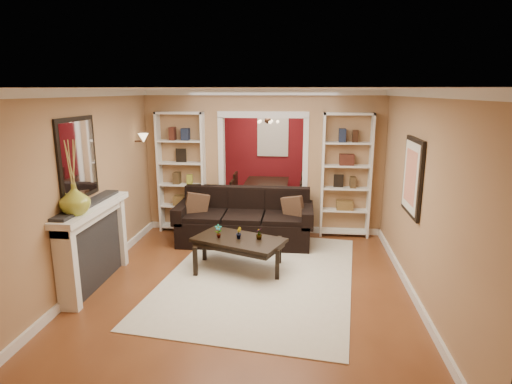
# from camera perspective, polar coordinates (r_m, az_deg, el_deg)

# --- Properties ---
(floor) EXTENTS (8.00, 8.00, 0.00)m
(floor) POSITION_cam_1_polar(r_m,az_deg,el_deg) (7.37, 0.07, -7.96)
(floor) COLOR brown
(floor) RESTS_ON ground
(ceiling) EXTENTS (8.00, 8.00, 0.00)m
(ceiling) POSITION_cam_1_polar(r_m,az_deg,el_deg) (6.87, 0.08, 13.52)
(ceiling) COLOR white
(ceiling) RESTS_ON ground
(wall_back) EXTENTS (8.00, 0.00, 8.00)m
(wall_back) POSITION_cam_1_polar(r_m,az_deg,el_deg) (10.94, 2.27, 6.35)
(wall_back) COLOR tan
(wall_back) RESTS_ON ground
(wall_front) EXTENTS (8.00, 0.00, 8.00)m
(wall_front) POSITION_cam_1_polar(r_m,az_deg,el_deg) (3.21, -7.53, -11.24)
(wall_front) COLOR tan
(wall_front) RESTS_ON ground
(wall_left) EXTENTS (0.00, 8.00, 8.00)m
(wall_left) POSITION_cam_1_polar(r_m,az_deg,el_deg) (7.57, -17.15, 2.63)
(wall_left) COLOR tan
(wall_left) RESTS_ON ground
(wall_right) EXTENTS (0.00, 8.00, 8.00)m
(wall_right) POSITION_cam_1_polar(r_m,az_deg,el_deg) (7.13, 18.38, 1.91)
(wall_right) COLOR tan
(wall_right) RESTS_ON ground
(partition_wall) EXTENTS (4.50, 0.15, 2.70)m
(partition_wall) POSITION_cam_1_polar(r_m,az_deg,el_deg) (8.17, 0.95, 3.98)
(partition_wall) COLOR tan
(partition_wall) RESTS_ON floor
(red_back_panel) EXTENTS (4.44, 0.04, 2.64)m
(red_back_panel) POSITION_cam_1_polar(r_m,az_deg,el_deg) (10.91, 2.26, 6.18)
(red_back_panel) COLOR maroon
(red_back_panel) RESTS_ON floor
(dining_window) EXTENTS (0.78, 0.03, 0.98)m
(dining_window) POSITION_cam_1_polar(r_m,az_deg,el_deg) (10.84, 2.26, 7.36)
(dining_window) COLOR #8CA5CC
(dining_window) RESTS_ON wall_back
(area_rug) EXTENTS (3.09, 4.02, 0.01)m
(area_rug) POSITION_cam_1_polar(r_m,az_deg,el_deg) (6.46, 0.49, -11.11)
(area_rug) COLOR silver
(area_rug) RESTS_ON floor
(sofa) EXTENTS (2.43, 1.05, 0.95)m
(sofa) POSITION_cam_1_polar(r_m,az_deg,el_deg) (7.67, -1.54, -3.36)
(sofa) COLOR black
(sofa) RESTS_ON floor
(pillow_left) EXTENTS (0.41, 0.27, 0.40)m
(pillow_left) POSITION_cam_1_polar(r_m,az_deg,el_deg) (7.76, -7.89, -1.83)
(pillow_left) COLOR brown
(pillow_left) RESTS_ON sofa
(pillow_right) EXTENTS (0.39, 0.25, 0.38)m
(pillow_right) POSITION_cam_1_polar(r_m,az_deg,el_deg) (7.54, 4.94, -2.29)
(pillow_right) COLOR brown
(pillow_right) RESTS_ON sofa
(coffee_table) EXTENTS (1.50, 1.16, 0.50)m
(coffee_table) POSITION_cam_1_polar(r_m,az_deg,el_deg) (6.59, -2.30, -8.27)
(coffee_table) COLOR black
(coffee_table) RESTS_ON floor
(plant_left) EXTENTS (0.13, 0.10, 0.21)m
(plant_left) POSITION_cam_1_polar(r_m,az_deg,el_deg) (6.52, -5.04, -5.23)
(plant_left) COLOR #336626
(plant_left) RESTS_ON coffee_table
(plant_center) EXTENTS (0.09, 0.11, 0.18)m
(plant_center) POSITION_cam_1_polar(r_m,az_deg,el_deg) (6.47, -2.33, -5.48)
(plant_center) COLOR #336626
(plant_center) RESTS_ON coffee_table
(plant_right) EXTENTS (0.12, 0.12, 0.17)m
(plant_right) POSITION_cam_1_polar(r_m,az_deg,el_deg) (6.44, 0.42, -5.59)
(plant_right) COLOR #336626
(plant_right) RESTS_ON coffee_table
(bookshelf_left) EXTENTS (0.90, 0.30, 2.30)m
(bookshelf_left) POSITION_cam_1_polar(r_m,az_deg,el_deg) (8.32, -9.86, 2.56)
(bookshelf_left) COLOR white
(bookshelf_left) RESTS_ON floor
(bookshelf_right) EXTENTS (0.90, 0.30, 2.30)m
(bookshelf_right) POSITION_cam_1_polar(r_m,az_deg,el_deg) (8.05, 11.90, 2.11)
(bookshelf_right) COLOR white
(bookshelf_right) RESTS_ON floor
(fireplace) EXTENTS (0.32, 1.70, 1.16)m
(fireplace) POSITION_cam_1_polar(r_m,az_deg,el_deg) (6.38, -20.58, -6.75)
(fireplace) COLOR white
(fireplace) RESTS_ON floor
(vase) EXTENTS (0.49, 0.49, 0.39)m
(vase) POSITION_cam_1_polar(r_m,az_deg,el_deg) (5.81, -23.01, -0.91)
(vase) COLOR #A3AD37
(vase) RESTS_ON fireplace
(mirror) EXTENTS (0.03, 0.95, 1.10)m
(mirror) POSITION_cam_1_polar(r_m,az_deg,el_deg) (6.15, -22.68, 4.10)
(mirror) COLOR silver
(mirror) RESTS_ON wall_left
(wall_sconce) EXTENTS (0.18, 0.18, 0.22)m
(wall_sconce) POSITION_cam_1_polar(r_m,az_deg,el_deg) (7.96, -15.18, 6.76)
(wall_sconce) COLOR #FFE0A5
(wall_sconce) RESTS_ON wall_left
(framed_art) EXTENTS (0.04, 0.85, 1.05)m
(framed_art) POSITION_cam_1_polar(r_m,az_deg,el_deg) (6.13, 20.08, 1.91)
(framed_art) COLOR black
(framed_art) RESTS_ON wall_right
(dining_table) EXTENTS (1.78, 0.99, 0.62)m
(dining_table) POSITION_cam_1_polar(r_m,az_deg,el_deg) (9.74, 1.51, -0.73)
(dining_table) COLOR black
(dining_table) RESTS_ON floor
(dining_chair_nw) EXTENTS (0.48, 0.48, 0.77)m
(dining_chair_nw) POSITION_cam_1_polar(r_m,az_deg,el_deg) (9.49, -1.95, -0.64)
(dining_chair_nw) COLOR black
(dining_chair_nw) RESTS_ON floor
(dining_chair_ne) EXTENTS (0.49, 0.49, 0.76)m
(dining_chair_ne) POSITION_cam_1_polar(r_m,az_deg,el_deg) (9.41, 4.71, -0.84)
(dining_chair_ne) COLOR black
(dining_chair_ne) RESTS_ON floor
(dining_chair_sw) EXTENTS (0.42, 0.42, 0.84)m
(dining_chair_sw) POSITION_cam_1_polar(r_m,az_deg,el_deg) (10.06, -1.47, 0.35)
(dining_chair_sw) COLOR black
(dining_chair_sw) RESTS_ON floor
(dining_chair_se) EXTENTS (0.55, 0.55, 0.86)m
(dining_chair_se) POSITION_cam_1_polar(r_m,az_deg,el_deg) (9.98, 4.80, 0.27)
(dining_chair_se) COLOR black
(dining_chair_se) RESTS_ON floor
(chandelier) EXTENTS (0.50, 0.50, 0.30)m
(chandelier) POSITION_cam_1_polar(r_m,az_deg,el_deg) (9.58, 1.78, 9.39)
(chandelier) COLOR #3F281C
(chandelier) RESTS_ON ceiling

